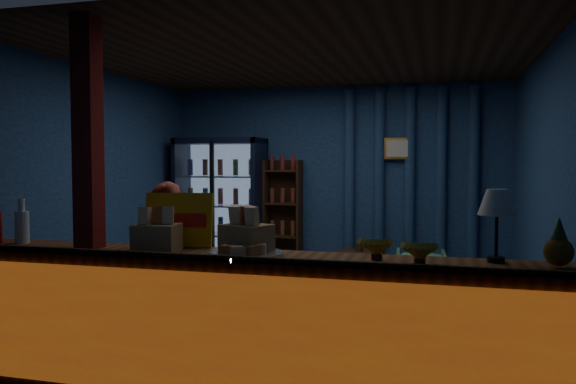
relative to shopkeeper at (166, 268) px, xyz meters
name	(u,v)px	position (x,y,z in m)	size (l,w,h in m)	color
ground	(296,318)	(0.77, 1.27, -0.70)	(4.60, 4.60, 0.00)	#515154
room_walls	(296,162)	(0.77, 1.27, 0.86)	(4.60, 4.60, 4.60)	navy
counter	(227,324)	(0.77, -0.64, -0.23)	(4.40, 0.57, 0.99)	brown
support_post	(89,199)	(-0.28, -0.63, 0.60)	(0.16, 0.16, 2.60)	maroon
beverage_cooler	(222,208)	(-0.78, 3.19, 0.23)	(1.20, 0.62, 1.90)	black
bottle_shelf	(284,218)	(0.07, 3.33, 0.09)	(0.50, 0.28, 1.60)	#382412
curtain_folds	(410,183)	(1.77, 3.41, 0.60)	(1.74, 0.14, 2.50)	navy
framed_picture	(398,148)	(1.62, 3.37, 1.05)	(0.36, 0.04, 0.28)	gold
shopkeeper	(166,268)	(0.00, 0.00, 0.00)	(0.51, 0.34, 1.41)	maroon
green_chair	(421,272)	(1.95, 2.64, -0.44)	(0.57, 0.58, 0.53)	#53A767
side_table	(359,270)	(1.21, 2.72, -0.47)	(0.60, 0.49, 0.57)	#382412
yellow_sign	(179,220)	(0.32, -0.41, 0.44)	(0.50, 0.19, 0.39)	#DA9A0B
soda_bottles	(0,225)	(-1.09, -0.58, 0.38)	(0.46, 0.19, 0.34)	red
snack_box_left	(247,237)	(0.89, -0.55, 0.36)	(0.37, 0.34, 0.32)	#936847
snack_box_centre	(157,236)	(0.27, -0.64, 0.36)	(0.32, 0.27, 0.31)	#936847
pastry_tray	(245,252)	(0.92, -0.67, 0.27)	(0.51, 0.51, 0.08)	silver
banana_bunches	(397,249)	(1.90, -0.67, 0.33)	(0.51, 0.30, 0.17)	gold
table_lamp	(497,205)	(2.49, -0.49, 0.60)	(0.23, 0.23, 0.45)	black
pineapple	(559,247)	(2.82, -0.58, 0.37)	(0.17, 0.17, 0.29)	brown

